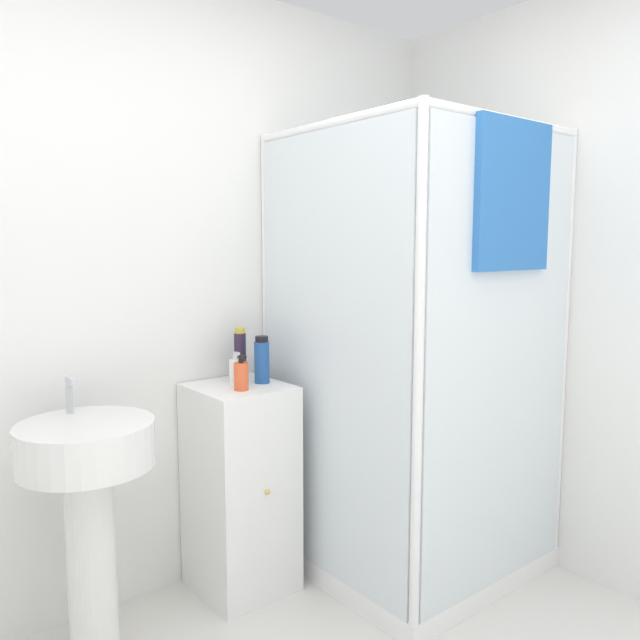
% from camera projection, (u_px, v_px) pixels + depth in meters
% --- Properties ---
extents(wall_back, '(6.40, 0.06, 2.50)m').
position_uv_depth(wall_back, '(100.00, 295.00, 2.38)').
color(wall_back, white).
rests_on(wall_back, ground_plane).
extents(shower_enclosure, '(0.96, 0.99, 1.92)m').
position_uv_depth(shower_enclosure, '(414.00, 460.00, 2.72)').
color(shower_enclosure, white).
rests_on(shower_enclosure, ground_plane).
extents(vanity_cabinet, '(0.37, 0.41, 0.87)m').
position_uv_depth(vanity_cabinet, '(240.00, 487.00, 2.60)').
color(vanity_cabinet, white).
rests_on(vanity_cabinet, ground_plane).
extents(sink, '(0.45, 0.45, 0.99)m').
position_uv_depth(sink, '(88.00, 491.00, 2.09)').
color(sink, white).
rests_on(sink, ground_plane).
extents(soap_dispenser, '(0.06, 0.06, 0.14)m').
position_uv_depth(soap_dispenser, '(241.00, 376.00, 2.46)').
color(soap_dispenser, '#E5562D').
rests_on(soap_dispenser, vanity_cabinet).
extents(shampoo_bottle_tall_black, '(0.05, 0.05, 0.22)m').
position_uv_depth(shampoo_bottle_tall_black, '(240.00, 354.00, 2.64)').
color(shampoo_bottle_tall_black, '#281E33').
rests_on(shampoo_bottle_tall_black, vanity_cabinet).
extents(shampoo_bottle_blue, '(0.06, 0.06, 0.20)m').
position_uv_depth(shampoo_bottle_blue, '(262.00, 360.00, 2.58)').
color(shampoo_bottle_blue, '#1E4C93').
rests_on(shampoo_bottle_blue, vanity_cabinet).
extents(lotion_bottle_white, '(0.05, 0.05, 0.13)m').
position_uv_depth(lotion_bottle_white, '(235.00, 371.00, 2.58)').
color(lotion_bottle_white, white).
rests_on(lotion_bottle_white, vanity_cabinet).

